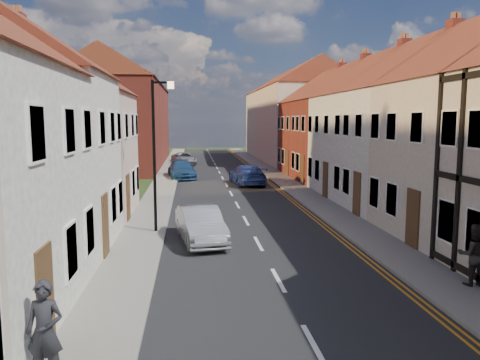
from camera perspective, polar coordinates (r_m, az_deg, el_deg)
road at (r=29.19m, az=-1.10°, el=-1.67°), size 7.00×90.00×0.02m
pavement_left at (r=29.15m, az=-9.76°, el=-1.69°), size 1.80×90.00×0.12m
pavement_right at (r=29.87m, az=7.34°, el=-1.43°), size 1.80×90.00×0.12m
cottage_r_cream_mid at (r=25.13m, az=22.03°, el=6.59°), size 8.30×5.20×9.00m
cottage_r_pink at (r=30.01m, az=17.18°, el=6.81°), size 8.30×6.00×9.00m
cottage_r_white_far at (r=35.05m, az=13.71°, el=6.96°), size 8.30×5.20×9.00m
cottage_r_cream_far at (r=40.18m, az=11.11°, el=7.04°), size 8.30×6.00×9.00m
cottage_l_pink at (r=23.60m, az=-23.02°, el=6.26°), size 8.30×6.30×8.80m
block_right_far at (r=55.00m, az=6.43°, el=8.02°), size 8.30×24.20×10.50m
block_left_far at (r=49.22m, az=-14.11°, el=7.94°), size 8.30×24.20×10.50m
lamppost at (r=18.81m, az=-10.18°, el=4.07°), size 0.88×0.15×6.00m
car_mid at (r=17.68m, az=-4.84°, el=-5.46°), size 2.03×4.21×1.33m
car_far at (r=37.17m, az=-7.10°, el=1.25°), size 2.54×4.91×1.36m
car_distant at (r=48.89m, az=-6.84°, el=2.62°), size 2.95×4.79×1.24m
pedestrian_left at (r=8.97m, az=-22.69°, el=-16.66°), size 0.71×0.53×1.77m
pedestrian_right at (r=14.21m, az=26.59°, el=-8.15°), size 0.97×0.85×1.69m
car_far_b at (r=33.19m, az=0.89°, el=0.66°), size 2.43×5.12×1.44m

